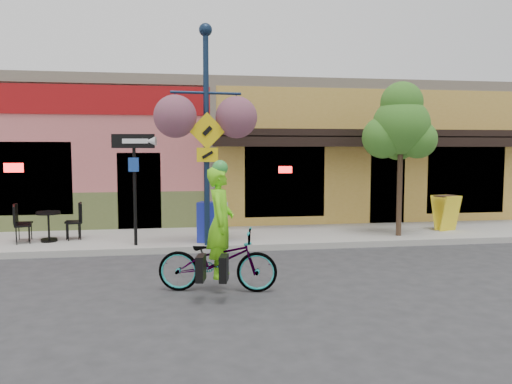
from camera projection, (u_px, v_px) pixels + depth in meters
ground at (265, 255)px, 11.28m from camera, size 90.00×90.00×0.00m
sidewalk at (252, 237)px, 13.24m from camera, size 24.00×3.00×0.15m
curb at (261, 247)px, 11.81m from camera, size 24.00×0.12×0.15m
building at (230, 153)px, 18.47m from camera, size 18.20×8.20×4.50m
bicycle at (218, 260)px, 8.39m from camera, size 2.11×1.10×1.05m
cyclist_rider at (220, 237)px, 8.36m from camera, size 0.57×0.75×1.85m
lamp_post at (206, 136)px, 11.49m from camera, size 1.68×0.78×5.11m
one_way_sign at (135, 190)px, 11.59m from camera, size 1.02×0.37×2.59m
cafe_set_left at (49, 223)px, 12.12m from camera, size 1.68×1.16×0.92m
cafe_set_right at (49, 221)px, 12.36m from camera, size 1.58×0.85×0.93m
newspaper_box_blue at (208, 222)px, 12.09m from camera, size 0.54×0.51×0.97m
newspaper_box_grey at (217, 221)px, 12.44m from camera, size 0.55×0.52×0.94m
street_tree at (400, 158)px, 12.85m from camera, size 1.58×1.58×4.02m
sandwich_board at (451, 213)px, 13.66m from camera, size 0.69×0.59×0.98m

